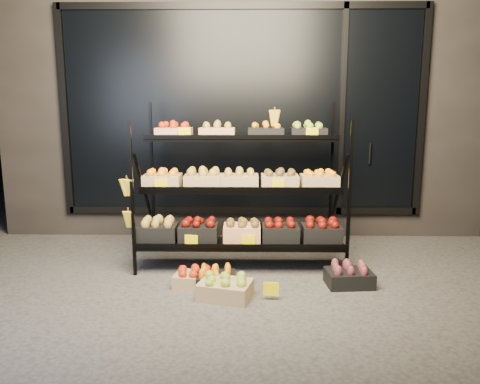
{
  "coord_description": "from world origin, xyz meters",
  "views": [
    {
      "loc": [
        0.06,
        -4.14,
        1.63
      ],
      "look_at": [
        -0.01,
        0.55,
        0.76
      ],
      "focal_mm": 35.0,
      "sensor_mm": 36.0,
      "label": 1
    }
  ],
  "objects_px": {
    "floor_crate_left": "(194,277)",
    "floor_crate_midright": "(225,287)",
    "floor_crate_midleft": "(216,278)",
    "display_rack": "(239,188)"
  },
  "relations": [
    {
      "from": "floor_crate_midright",
      "to": "floor_crate_midleft",
      "type": "bearing_deg",
      "value": 126.2
    },
    {
      "from": "floor_crate_midright",
      "to": "floor_crate_left",
      "type": "bearing_deg",
      "value": 153.9
    },
    {
      "from": "floor_crate_midleft",
      "to": "floor_crate_left",
      "type": "bearing_deg",
      "value": 171.68
    },
    {
      "from": "floor_crate_midright",
      "to": "display_rack",
      "type": "bearing_deg",
      "value": 98.7
    },
    {
      "from": "floor_crate_left",
      "to": "floor_crate_midleft",
      "type": "relative_size",
      "value": 1.0
    },
    {
      "from": "floor_crate_left",
      "to": "floor_crate_midright",
      "type": "relative_size",
      "value": 0.78
    },
    {
      "from": "display_rack",
      "to": "floor_crate_midleft",
      "type": "xyz_separation_m",
      "value": [
        -0.2,
        -0.71,
        -0.7
      ]
    },
    {
      "from": "display_rack",
      "to": "floor_crate_midleft",
      "type": "height_order",
      "value": "display_rack"
    },
    {
      "from": "floor_crate_left",
      "to": "floor_crate_midleft",
      "type": "xyz_separation_m",
      "value": [
        0.2,
        -0.01,
        0.0
      ]
    },
    {
      "from": "display_rack",
      "to": "floor_crate_midright",
      "type": "height_order",
      "value": "display_rack"
    }
  ]
}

